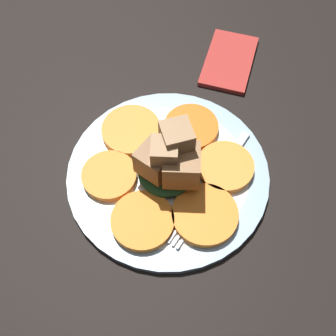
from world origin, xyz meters
TOP-DOWN VIEW (x-y plane):
  - table_slab at (0.00, 0.00)cm, footprint 120.00×120.00cm
  - plate at (0.00, 0.00)cm, footprint 27.45×27.45cm
  - carrot_slice_0 at (4.70, 6.83)cm, footprint 8.39×8.39cm
  - carrot_slice_1 at (-3.06, 7.27)cm, footprint 7.36×7.36cm
  - carrot_slice_2 at (-7.96, 1.01)cm, footprint 8.06×8.06cm
  - carrot_slice_3 at (-4.96, -6.32)cm, footprint 8.49×8.49cm
  - carrot_slice_4 at (2.64, -7.28)cm, footprint 7.72×7.72cm
  - carrot_slice_5 at (7.60, -1.21)cm, footprint 7.73×7.73cm
  - center_pile at (-0.64, -0.50)cm, footprint 9.01×8.88cm
  - fork at (-0.89, -5.92)cm, footprint 19.46×7.43cm
  - napkin at (22.82, -3.57)cm, footprint 12.28×7.37cm

SIDE VIEW (x-z plane):
  - table_slab at x=0.00cm, z-range 0.00..2.00cm
  - napkin at x=22.82cm, z-range 2.00..2.80cm
  - plate at x=0.00cm, z-range 1.99..3.04cm
  - fork at x=-0.89cm, z-range 3.10..3.50cm
  - carrot_slice_0 at x=4.70cm, z-range 3.10..4.15cm
  - carrot_slice_1 at x=-3.06cm, z-range 3.10..4.15cm
  - carrot_slice_2 at x=-7.96cm, z-range 3.10..4.15cm
  - carrot_slice_3 at x=-4.96cm, z-range 3.10..4.15cm
  - carrot_slice_4 at x=2.64cm, z-range 3.10..4.15cm
  - carrot_slice_5 at x=7.60cm, z-range 3.10..4.15cm
  - center_pile at x=-0.64cm, z-range 2.20..11.86cm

